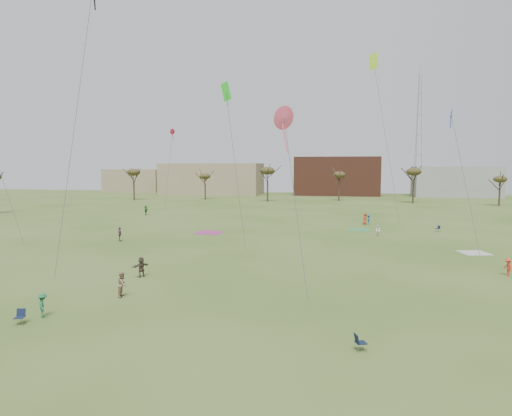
% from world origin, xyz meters
% --- Properties ---
extents(ground, '(260.00, 260.00, 0.00)m').
position_xyz_m(ground, '(0.00, 0.00, 0.00)').
color(ground, '#37591C').
rests_on(ground, ground).
extents(flyer_near_center, '(1.01, 1.08, 1.46)m').
position_xyz_m(flyer_near_center, '(-10.27, -2.16, 0.73)').
color(flyer_near_center, '#226741').
rests_on(flyer_near_center, ground).
extents(spectator_fore_b, '(0.81, 0.96, 1.75)m').
position_xyz_m(spectator_fore_b, '(-7.63, 2.71, 0.87)').
color(spectator_fore_b, '#94725E').
rests_on(spectator_fore_b, ground).
extents(spectator_fore_c, '(1.24, 1.58, 1.68)m').
position_xyz_m(spectator_fore_c, '(-8.84, 8.17, 0.84)').
color(spectator_fore_c, '#4F4438').
rests_on(spectator_fore_c, ground).
extents(flyer_mid_b, '(0.78, 1.07, 1.48)m').
position_xyz_m(flyer_mid_b, '(20.83, 14.49, 0.74)').
color(flyer_mid_b, '#DE4229').
rests_on(flyer_mid_b, ground).
extents(spectator_mid_d, '(0.83, 1.10, 1.73)m').
position_xyz_m(spectator_mid_d, '(-19.23, 24.09, 0.86)').
color(spectator_mid_d, '#8D3A66').
rests_on(spectator_mid_d, ground).
extents(spectator_mid_e, '(0.88, 0.86, 1.42)m').
position_xyz_m(spectator_mid_e, '(11.80, 34.41, 0.71)').
color(spectator_mid_e, white).
rests_on(spectator_mid_e, ground).
extents(flyer_far_a, '(0.97, 1.72, 1.77)m').
position_xyz_m(flyer_far_a, '(-28.90, 52.20, 0.89)').
color(flyer_far_a, '#2E812B').
rests_on(flyer_far_a, ground).
extents(flyer_far_b, '(0.98, 1.04, 1.79)m').
position_xyz_m(flyer_far_b, '(10.61, 46.08, 0.90)').
color(flyer_far_b, '#BB4120').
rests_on(flyer_far_b, ground).
extents(flyer_far_c, '(0.81, 1.11, 1.54)m').
position_xyz_m(flyer_far_c, '(11.15, 46.19, 0.77)').
color(flyer_far_c, '#1B527D').
rests_on(flyer_far_c, ground).
extents(blanket_cream, '(3.33, 3.33, 0.03)m').
position_xyz_m(blanket_cream, '(20.87, 24.44, 0.00)').
color(blanket_cream, beige).
rests_on(blanket_cream, ground).
extents(blanket_plum, '(3.85, 3.85, 0.03)m').
position_xyz_m(blanket_plum, '(-10.70, 32.95, 0.00)').
color(blanket_plum, '#A43277').
rests_on(blanket_plum, ground).
extents(blanket_olive, '(2.85, 2.85, 0.03)m').
position_xyz_m(blanket_olive, '(9.51, 39.78, 0.00)').
color(blanket_olive, '#379953').
rests_on(blanket_olive, ground).
extents(camp_chair_left, '(0.63, 0.66, 0.87)m').
position_xyz_m(camp_chair_left, '(-10.76, -3.53, 0.26)').
color(camp_chair_left, '#151E3B').
rests_on(camp_chair_left, ground).
extents(camp_chair_center, '(0.69, 0.66, 0.87)m').
position_xyz_m(camp_chair_center, '(8.31, -3.53, 0.26)').
color(camp_chair_center, '#121B32').
rests_on(camp_chair_center, ground).
extents(camp_chair_right, '(0.71, 0.69, 0.87)m').
position_xyz_m(camp_chair_right, '(20.21, 40.01, 0.26)').
color(camp_chair_right, '#15183A').
rests_on(camp_chair_right, ground).
extents(kites_aloft, '(68.73, 64.41, 24.30)m').
position_xyz_m(kites_aloft, '(-5.07, 14.26, 19.45)').
color(kites_aloft, black).
rests_on(kites_aloft, ground).
extents(tree_line, '(117.44, 49.32, 8.91)m').
position_xyz_m(tree_line, '(-2.85, 79.12, 7.09)').
color(tree_line, '#3A2B1E').
rests_on(tree_line, ground).
extents(building_tan, '(32.00, 14.00, 10.00)m').
position_xyz_m(building_tan, '(-35.00, 115.00, 5.00)').
color(building_tan, '#937F60').
rests_on(building_tan, ground).
extents(building_brick, '(26.00, 16.00, 12.00)m').
position_xyz_m(building_brick, '(5.00, 120.00, 6.00)').
color(building_brick, brown).
rests_on(building_brick, ground).
extents(building_grey, '(24.00, 12.00, 9.00)m').
position_xyz_m(building_grey, '(40.00, 118.00, 4.50)').
color(building_grey, gray).
rests_on(building_grey, ground).
extents(building_tan_west, '(20.00, 12.00, 8.00)m').
position_xyz_m(building_tan_west, '(-65.00, 122.00, 4.00)').
color(building_tan_west, '#937F60').
rests_on(building_tan_west, ground).
extents(radio_tower, '(1.51, 1.72, 41.00)m').
position_xyz_m(radio_tower, '(30.00, 125.00, 19.21)').
color(radio_tower, '#9EA3A8').
rests_on(radio_tower, ground).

